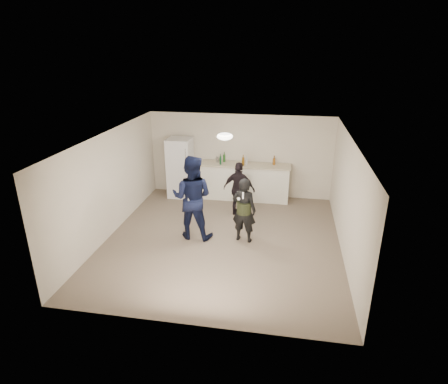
% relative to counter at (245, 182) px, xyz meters
% --- Properties ---
extents(floor, '(6.00, 6.00, 0.00)m').
position_rel_counter_xyz_m(floor, '(-0.21, -2.67, -0.53)').
color(floor, '#6B5B4C').
rests_on(floor, ground).
extents(ceiling, '(6.00, 6.00, 0.00)m').
position_rel_counter_xyz_m(ceiling, '(-0.21, -2.67, 1.98)').
color(ceiling, silver).
rests_on(ceiling, wall_back).
extents(wall_back, '(6.00, 0.00, 6.00)m').
position_rel_counter_xyz_m(wall_back, '(-0.21, 0.33, 0.72)').
color(wall_back, beige).
rests_on(wall_back, floor).
extents(wall_front, '(6.00, 0.00, 6.00)m').
position_rel_counter_xyz_m(wall_front, '(-0.21, -5.67, 0.72)').
color(wall_front, beige).
rests_on(wall_front, floor).
extents(wall_left, '(0.00, 6.00, 6.00)m').
position_rel_counter_xyz_m(wall_left, '(-2.96, -2.67, 0.72)').
color(wall_left, beige).
rests_on(wall_left, floor).
extents(wall_right, '(0.00, 6.00, 6.00)m').
position_rel_counter_xyz_m(wall_right, '(2.54, -2.67, 0.72)').
color(wall_right, beige).
rests_on(wall_right, floor).
extents(counter, '(2.60, 0.56, 1.05)m').
position_rel_counter_xyz_m(counter, '(0.00, 0.00, 0.00)').
color(counter, white).
rests_on(counter, floor).
extents(counter_top, '(2.68, 0.64, 0.04)m').
position_rel_counter_xyz_m(counter_top, '(0.00, 0.00, 0.55)').
color(counter_top, beige).
rests_on(counter_top, counter).
extents(fridge, '(0.70, 0.70, 1.80)m').
position_rel_counter_xyz_m(fridge, '(-1.97, -0.07, 0.38)').
color(fridge, white).
rests_on(fridge, floor).
extents(fridge_handle, '(0.02, 0.02, 0.60)m').
position_rel_counter_xyz_m(fridge_handle, '(-1.69, -0.44, 0.78)').
color(fridge_handle, silver).
rests_on(fridge_handle, fridge).
extents(ceiling_dome, '(0.36, 0.36, 0.16)m').
position_rel_counter_xyz_m(ceiling_dome, '(-0.21, -2.37, 1.93)').
color(ceiling_dome, white).
rests_on(ceiling_dome, ceiling).
extents(shaker, '(0.08, 0.08, 0.17)m').
position_rel_counter_xyz_m(shaker, '(-0.85, 0.07, 0.65)').
color(shaker, '#A9A8AD').
rests_on(shaker, counter_top).
extents(man, '(1.02, 0.81, 2.03)m').
position_rel_counter_xyz_m(man, '(-0.94, -2.61, 0.49)').
color(man, '#0F173F').
rests_on(man, floor).
extents(woman, '(0.63, 0.48, 1.57)m').
position_rel_counter_xyz_m(woman, '(0.29, -2.61, 0.26)').
color(woman, black).
rests_on(woman, floor).
extents(camo_shorts, '(0.34, 0.34, 0.28)m').
position_rel_counter_xyz_m(camo_shorts, '(0.29, -2.61, 0.32)').
color(camo_shorts, '#293518').
rests_on(camo_shorts, woman).
extents(spectator, '(0.92, 0.49, 1.49)m').
position_rel_counter_xyz_m(spectator, '(-0.02, -1.17, 0.22)').
color(spectator, black).
rests_on(spectator, floor).
extents(remote_man, '(0.04, 0.04, 0.15)m').
position_rel_counter_xyz_m(remote_man, '(-0.94, -2.89, 0.53)').
color(remote_man, white).
rests_on(remote_man, man).
extents(nunchuk_man, '(0.07, 0.07, 0.07)m').
position_rel_counter_xyz_m(nunchuk_man, '(-0.82, -2.86, 0.45)').
color(nunchuk_man, white).
rests_on(nunchuk_man, man).
extents(remote_woman, '(0.04, 0.04, 0.15)m').
position_rel_counter_xyz_m(remote_woman, '(0.29, -2.86, 0.72)').
color(remote_woman, white).
rests_on(remote_woman, woman).
extents(nunchuk_woman, '(0.07, 0.07, 0.07)m').
position_rel_counter_xyz_m(nunchuk_woman, '(0.19, -2.83, 0.62)').
color(nunchuk_woman, white).
rests_on(nunchuk_woman, woman).
extents(bottle_cluster, '(1.62, 0.35, 0.23)m').
position_rel_counter_xyz_m(bottle_cluster, '(-0.08, -0.00, 0.67)').
color(bottle_cluster, '#134422').
rests_on(bottle_cluster, counter_top).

